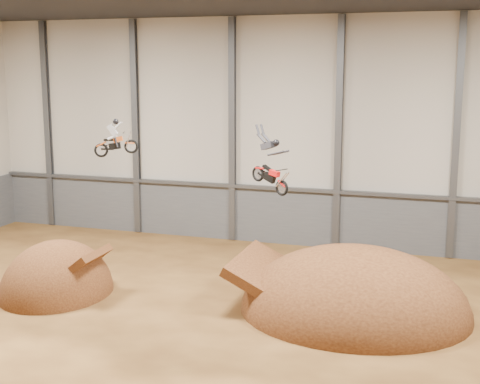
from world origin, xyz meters
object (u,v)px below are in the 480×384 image
landing_ramp (354,312)px  fmx_rider_b (268,160)px  takeoff_ramp (57,293)px  fmx_rider_a (117,135)px

landing_ramp → fmx_rider_b: 8.00m
takeoff_ramp → landing_ramp: bearing=7.6°
takeoff_ramp → fmx_rider_b: size_ratio=1.97×
fmx_rider_a → fmx_rider_b: size_ratio=0.66×
landing_ramp → fmx_rider_a: fmx_rider_a is taller
landing_ramp → fmx_rider_a: (-11.07, -1.27, 7.83)m
takeoff_ramp → fmx_rider_a: bearing=11.3°
takeoff_ramp → landing_ramp: size_ratio=0.58×
landing_ramp → fmx_rider_b: (-4.31, 0.77, 6.70)m
takeoff_ramp → fmx_rider_b: 12.31m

